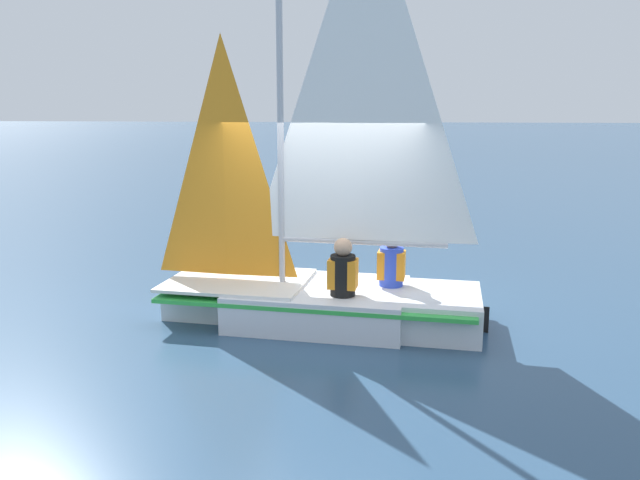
# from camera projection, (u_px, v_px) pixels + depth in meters

# --- Properties ---
(ground_plane) EXTENTS (260.00, 260.00, 0.00)m
(ground_plane) POSITION_uv_depth(u_px,v_px,m) (320.00, 321.00, 7.98)
(ground_plane) COLOR #2D4C6B
(sailboat_main) EXTENTS (1.79, 4.10, 5.27)m
(sailboat_main) POSITION_uv_depth(u_px,v_px,m) (323.00, 267.00, 7.83)
(sailboat_main) COLOR silver
(sailboat_main) RESTS_ON ground_plane
(sailor_helm) EXTENTS (0.32, 0.36, 1.16)m
(sailor_helm) POSITION_uv_depth(u_px,v_px,m) (343.00, 282.00, 7.48)
(sailor_helm) COLOR black
(sailor_helm) RESTS_ON ground_plane
(sailor_crew) EXTENTS (0.32, 0.36, 1.16)m
(sailor_crew) POSITION_uv_depth(u_px,v_px,m) (391.00, 272.00, 7.89)
(sailor_crew) COLOR black
(sailor_crew) RESTS_ON ground_plane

